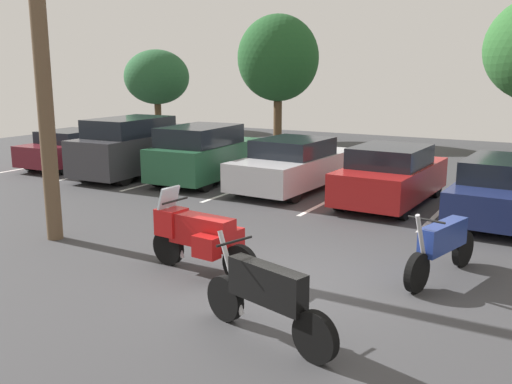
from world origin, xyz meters
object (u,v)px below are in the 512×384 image
motorcycle_touring (198,235)px  car_green (205,154)px  car_maroon (77,148)px  car_red (391,176)px  motorcycle_second (266,297)px  motorcycle_third (442,245)px  car_silver (294,165)px  car_navy (506,189)px  car_charcoal (135,147)px  utility_pole (38,9)px

motorcycle_touring → car_green: (-4.63, 6.85, 0.20)m
car_maroon → car_red: 11.63m
motorcycle_touring → motorcycle_second: size_ratio=1.02×
car_green → motorcycle_third: bearing=-31.4°
motorcycle_second → motorcycle_third: size_ratio=0.97×
motorcycle_third → car_green: size_ratio=0.53×
car_silver → car_red: (3.01, -0.46, 0.02)m
motorcycle_touring → car_navy: 7.80m
car_green → car_charcoal: bearing=-173.2°
car_red → utility_pole: 9.15m
motorcycle_third → car_silver: (-5.36, 5.40, 0.15)m
car_red → motorcycle_second: bearing=-84.1°
car_navy → utility_pole: utility_pole is taller
car_green → car_navy: (8.76, -0.23, -0.16)m
car_charcoal → utility_pole: bearing=-61.5°
motorcycle_second → utility_pole: size_ratio=0.25×
motorcycle_second → car_charcoal: (-9.45, 8.14, 0.36)m
car_maroon → motorcycle_touring: bearing=-33.7°
motorcycle_touring → car_navy: (4.13, 6.62, 0.04)m
car_maroon → car_silver: (8.61, 0.31, 0.06)m
car_navy → utility_pole: bearing=-140.7°
motorcycle_third → car_maroon: bearing=160.0°
motorcycle_second → car_red: size_ratio=0.52×
car_maroon → utility_pole: size_ratio=0.50×
motorcycle_third → car_maroon: (-13.97, 5.09, 0.08)m
car_maroon → car_silver: 8.62m
car_maroon → car_red: (11.63, -0.16, 0.09)m
car_green → car_red: 5.98m
car_silver → utility_pole: 8.27m
motorcycle_touring → car_red: 6.84m
car_maroon → car_green: size_ratio=1.03×
car_green → car_navy: size_ratio=0.89×
motorcycle_second → car_silver: car_silver is taller
car_charcoal → car_red: size_ratio=1.12×
car_charcoal → utility_pole: (3.47, -6.38, 3.63)m
car_green → utility_pole: (0.86, -6.69, 3.71)m
car_maroon → motorcycle_second: bearing=-34.1°
motorcycle_second → car_navy: bearing=76.9°
motorcycle_third → car_red: 5.47m
car_navy → car_maroon: bearing=179.0°
motorcycle_second → car_green: bearing=129.0°
motorcycle_third → car_red: bearing=115.4°
car_charcoal → utility_pole: 8.12m
car_maroon → car_red: size_ratio=1.04×
car_silver → utility_pole: bearing=-106.7°
car_silver → car_navy: 5.82m
motorcycle_third → car_silver: car_silver is taller
motorcycle_third → utility_pole: size_ratio=0.26×
car_red → car_navy: car_red is taller
car_charcoal → car_green: bearing=6.8°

